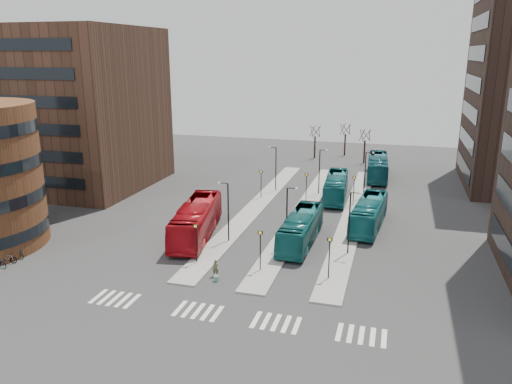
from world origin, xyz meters
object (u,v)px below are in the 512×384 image
(commuter_b, at_px, (287,245))
(bicycle_mid, at_px, (8,259))
(traveller, at_px, (216,268))
(commuter_c, at_px, (297,238))
(teal_bus_b, at_px, (336,187))
(bicycle_far, at_px, (18,254))
(suitcase, at_px, (216,278))
(teal_bus_c, at_px, (369,213))
(teal_bus_d, at_px, (378,167))
(teal_bus_a, at_px, (301,228))
(commuter_a, at_px, (187,233))
(bicycle_near, at_px, (2,262))
(red_bus, at_px, (197,220))

(commuter_b, relative_size, bicycle_mid, 1.19)
(traveller, distance_m, commuter_c, 10.26)
(teal_bus_b, bearing_deg, bicycle_far, -136.35)
(teal_bus_b, xyz_separation_m, traveller, (-6.88, -26.79, -0.82))
(suitcase, distance_m, commuter_b, 8.62)
(bicycle_mid, bearing_deg, teal_bus_c, -81.57)
(suitcase, distance_m, bicycle_mid, 19.64)
(teal_bus_d, relative_size, bicycle_far, 8.10)
(teal_bus_a, distance_m, commuter_a, 11.56)
(commuter_a, height_order, commuter_c, commuter_c)
(commuter_b, bearing_deg, teal_bus_c, -30.51)
(commuter_a, bearing_deg, commuter_b, 152.30)
(teal_bus_d, relative_size, commuter_b, 6.62)
(commuter_c, bearing_deg, bicycle_near, -31.67)
(suitcase, height_order, teal_bus_c, teal_bus_c)
(bicycle_far, bearing_deg, bicycle_near, -163.42)
(bicycle_near, bearing_deg, bicycle_mid, 22.33)
(commuter_a, height_order, bicycle_near, commuter_a)
(traveller, distance_m, bicycle_far, 19.22)
(teal_bus_c, xyz_separation_m, traveller, (-11.80, -16.50, -0.84))
(teal_bus_a, distance_m, teal_bus_d, 30.58)
(commuter_b, xyz_separation_m, bicycle_far, (-23.95, -7.87, -0.53))
(suitcase, relative_size, commuter_a, 0.28)
(commuter_b, bearing_deg, red_bus, 83.06)
(teal_bus_a, xyz_separation_m, commuter_c, (-0.20, -0.92, -0.67))
(teal_bus_c, bearing_deg, teal_bus_a, -127.64)
(red_bus, xyz_separation_m, traveller, (5.28, -8.54, -1.07))
(commuter_c, bearing_deg, teal_bus_c, 171.90)
(teal_bus_d, bearing_deg, suitcase, -108.20)
(bicycle_near, bearing_deg, teal_bus_a, -39.65)
(teal_bus_c, relative_size, bicycle_mid, 7.24)
(suitcase, distance_m, teal_bus_a, 11.83)
(traveller, height_order, bicycle_far, traveller)
(bicycle_near, bearing_deg, red_bus, -26.83)
(commuter_b, height_order, bicycle_near, commuter_b)
(commuter_c, relative_size, bicycle_mid, 1.15)
(suitcase, xyz_separation_m, red_bus, (-5.67, 9.43, 1.58))
(teal_bus_b, relative_size, teal_bus_d, 0.91)
(teal_bus_d, xyz_separation_m, bicycle_mid, (-30.75, -42.39, -1.25))
(red_bus, bearing_deg, teal_bus_c, 15.03)
(commuter_b, bearing_deg, teal_bus_d, -7.04)
(commuter_c, bearing_deg, teal_bus_b, -153.10)
(teal_bus_b, bearing_deg, bicycle_near, -134.32)
(teal_bus_b, height_order, commuter_a, teal_bus_b)
(teal_bus_a, bearing_deg, teal_bus_b, 86.38)
(teal_bus_d, height_order, commuter_a, teal_bus_d)
(teal_bus_a, xyz_separation_m, traveller, (-5.53, -9.68, -0.82))
(teal_bus_a, xyz_separation_m, bicycle_near, (-24.70, -13.15, -1.15))
(suitcase, relative_size, bicycle_far, 0.32)
(commuter_a, relative_size, bicycle_near, 1.07)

